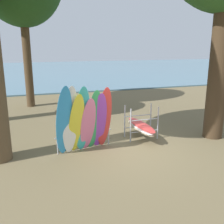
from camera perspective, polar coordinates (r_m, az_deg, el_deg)
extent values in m
plane|color=brown|center=(8.93, 4.12, -8.19)|extent=(80.00, 80.00, 0.00)
cube|color=slate|center=(37.00, -13.43, 8.93)|extent=(80.00, 36.00, 0.10)
cylinder|color=#42301E|center=(10.27, 22.67, 10.15)|extent=(0.72, 0.72, 5.71)
cylinder|color=#4C3823|center=(15.39, -18.20, 11.22)|extent=(0.45, 0.45, 5.48)
ellipsoid|color=#2D8ED1|center=(8.10, -10.53, -2.11)|extent=(0.63, 0.71, 2.32)
ellipsoid|color=white|center=(8.18, -9.19, -1.97)|extent=(0.62, 0.61, 2.29)
ellipsoid|color=yellow|center=(8.29, -7.84, -2.61)|extent=(0.66, 0.74, 2.04)
ellipsoid|color=#38B2AD|center=(8.35, -6.58, -1.70)|extent=(0.58, 0.61, 2.25)
ellipsoid|color=pink|center=(8.49, -5.29, -2.76)|extent=(0.64, 0.66, 1.86)
ellipsoid|color=#339E56|center=(8.55, -4.08, -1.78)|extent=(0.64, 0.68, 2.10)
ellipsoid|color=purple|center=(8.66, -2.88, -1.94)|extent=(0.58, 0.62, 1.98)
ellipsoid|color=red|center=(8.74, -1.71, -1.22)|extent=(0.60, 0.57, 2.14)
cylinder|color=#9EA0A5|center=(8.61, -11.93, -7.42)|extent=(0.04, 0.04, 0.55)
cylinder|color=#9EA0A5|center=(9.25, -0.79, -5.50)|extent=(0.04, 0.04, 0.55)
cylinder|color=#9EA0A5|center=(8.79, -6.20, -4.78)|extent=(2.00, 0.40, 0.04)
cylinder|color=#9EA0A5|center=(9.37, 4.14, -3.03)|extent=(0.05, 0.05, 1.25)
cylinder|color=#9EA0A5|center=(9.82, 10.09, -2.38)|extent=(0.05, 0.05, 1.25)
cylinder|color=#9EA0A5|center=(9.90, 2.83, -2.03)|extent=(0.05, 0.05, 1.25)
cylinder|color=#9EA0A5|center=(10.33, 8.53, -1.46)|extent=(0.05, 0.05, 1.25)
cylinder|color=#9EA0A5|center=(9.67, 7.14, -4.26)|extent=(1.10, 0.04, 0.04)
cylinder|color=#9EA0A5|center=(9.53, 7.22, -1.69)|extent=(1.10, 0.04, 0.04)
cylinder|color=#9EA0A5|center=(10.18, 5.70, -3.23)|extent=(1.10, 0.04, 0.04)
cylinder|color=#9EA0A5|center=(10.05, 5.76, -0.79)|extent=(1.10, 0.04, 0.04)
ellipsoid|color=#C6B289|center=(9.90, 6.26, -3.48)|extent=(0.51, 2.10, 0.06)
ellipsoid|color=white|center=(9.88, 6.25, -3.15)|extent=(0.60, 2.12, 0.06)
ellipsoid|color=red|center=(9.87, 6.46, -2.80)|extent=(0.52, 2.11, 0.06)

